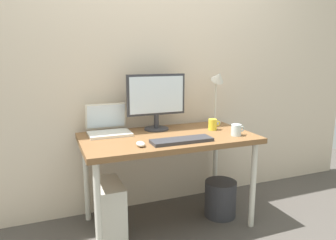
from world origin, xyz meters
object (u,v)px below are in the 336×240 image
object	(u,v)px
mouse	(141,144)
wastebasket	(220,199)
desk_lamp	(218,85)
monitor	(156,99)
laptop	(108,126)
desk	(168,144)
keyboard	(182,140)
coffee_mug	(213,124)
glass_cup	(236,130)
computer_tower	(110,210)

from	to	relation	value
mouse	wastebasket	bearing A→B (deg)	11.95
desk_lamp	mouse	bearing A→B (deg)	-152.95
monitor	laptop	world-z (taller)	monitor
desk	monitor	distance (m)	0.39
keyboard	coffee_mug	world-z (taller)	coffee_mug
glass_cup	coffee_mug	bearing A→B (deg)	107.67
desk	wastebasket	distance (m)	0.68
glass_cup	monitor	bearing A→B (deg)	140.65
wastebasket	glass_cup	bearing A→B (deg)	-76.99
coffee_mug	mouse	bearing A→B (deg)	-160.46
coffee_mug	glass_cup	size ratio (longest dim) A/B	0.95
coffee_mug	glass_cup	bearing A→B (deg)	-72.33
desk_lamp	coffee_mug	size ratio (longest dim) A/B	4.55
monitor	coffee_mug	world-z (taller)	monitor
desk	keyboard	bearing A→B (deg)	-83.98
monitor	desk_lamp	xyz separation A→B (m)	(0.57, 0.00, 0.09)
mouse	desk	bearing A→B (deg)	36.56
mouse	glass_cup	size ratio (longest dim) A/B	0.81
desk	keyboard	size ratio (longest dim) A/B	2.95
glass_cup	wastebasket	xyz separation A→B (m)	(-0.03, 0.14, -0.62)
laptop	computer_tower	world-z (taller)	laptop
laptop	desk_lamp	size ratio (longest dim) A/B	0.66
glass_cup	wastebasket	distance (m)	0.63
desk	wastebasket	size ratio (longest dim) A/B	4.33
coffee_mug	laptop	bearing A→B (deg)	166.56
laptop	coffee_mug	xyz separation A→B (m)	(0.82, -0.20, -0.01)
desk	wastebasket	xyz separation A→B (m)	(0.45, -0.05, -0.51)
desk	desk_lamp	xyz separation A→B (m)	(0.55, 0.22, 0.41)
desk	mouse	xyz separation A→B (m)	(-0.28, -0.21, 0.08)
laptop	computer_tower	size ratio (longest dim) A/B	0.76
laptop	computer_tower	bearing A→B (deg)	-102.94
desk_lamp	computer_tower	distance (m)	1.35
computer_tower	monitor	bearing A→B (deg)	28.31
keyboard	wastebasket	size ratio (longest dim) A/B	1.47
computer_tower	desk_lamp	bearing A→B (deg)	13.52
keyboard	glass_cup	xyz separation A→B (m)	(0.46, 0.02, 0.03)
laptop	keyboard	distance (m)	0.62
glass_cup	wastebasket	world-z (taller)	glass_cup
mouse	desk_lamp	bearing A→B (deg)	27.05
monitor	wastebasket	bearing A→B (deg)	-29.95
glass_cup	desk	bearing A→B (deg)	158.23
desk_lamp	wastebasket	distance (m)	0.96
desk	laptop	size ratio (longest dim) A/B	4.06
keyboard	monitor	bearing A→B (deg)	95.13
monitor	computer_tower	xyz separation A→B (m)	(-0.45, -0.24, -0.77)
glass_cup	computer_tower	xyz separation A→B (m)	(-0.95, 0.16, -0.56)
monitor	glass_cup	xyz separation A→B (m)	(0.50, -0.41, -0.21)
desk	keyboard	distance (m)	0.22
mouse	wastebasket	xyz separation A→B (m)	(0.73, 0.15, -0.59)
monitor	mouse	size ratio (longest dim) A/B	5.40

